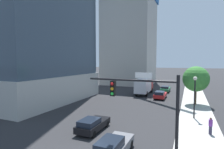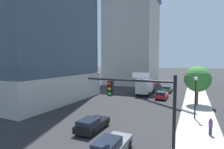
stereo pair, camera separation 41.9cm
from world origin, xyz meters
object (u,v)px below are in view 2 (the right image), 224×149
Objects in this scene: street_lamp at (196,91)px; car_green at (167,89)px; car_black at (92,124)px; construction_building at (132,33)px; traffic_light_pole at (142,101)px; pedestrian_purple_shirt at (211,126)px; car_red at (162,95)px; box_truck at (146,86)px; street_tree at (198,79)px; car_gray at (111,147)px.

street_lamp is 19.77m from car_green.
car_black is 0.91× the size of car_green.
construction_building reaches higher than traffic_light_pole.
car_red is at bearing 113.89° from pedestrian_purple_shirt.
box_truck is 4.80× the size of pedestrian_purple_shirt.
car_green is at bearing 81.95° from car_black.
car_green is at bearing 94.27° from traffic_light_pole.
street_lamp reaches higher than box_truck.
car_red is 8.04m from car_green.
traffic_light_pole is at bearing -76.69° from box_truck.
car_red is (-5.85, 2.97, -3.42)m from street_tree.
street_tree reaches higher than car_gray.
car_gray is at bearing -81.55° from box_truck.
traffic_light_pole is at bearing -3.16° from car_gray.
traffic_light_pole is 12.25m from street_lamp.
traffic_light_pole is at bearing -100.34° from street_tree.
car_green is 24.39m from pedestrian_purple_shirt.
car_green reaches higher than car_black.
traffic_light_pole is at bearing -71.01° from construction_building.
pedestrian_purple_shirt is at bearing 57.60° from traffic_light_pole.
street_lamp is at bearing -59.77° from construction_building.
street_lamp is at bearing -92.38° from street_tree.
car_red is 5.04m from box_truck.
box_truck is (-6.07, 25.64, -2.45)m from traffic_light_pole.
pedestrian_purple_shirt is (4.53, 7.14, -3.38)m from traffic_light_pole.
construction_building is at bearing 128.48° from street_tree.
car_gray is at bearing 176.84° from traffic_light_pole.
car_gray is 1.01× the size of car_black.
car_green is 0.62× the size of box_truck.
car_red is (-2.28, 22.52, -3.59)m from traffic_light_pole.
construction_building is at bearing 136.16° from car_green.
car_red is 0.58× the size of box_truck.
box_truck is at bearing -127.63° from car_green.
construction_building is 42.26m from car_black.
construction_building is 23.27m from box_truck.
car_gray is 30.43m from car_green.
street_lamp is at bearing 64.65° from car_gray.
pedestrian_purple_shirt is (6.81, 7.01, 0.18)m from car_gray.
car_green is (0.00, 30.43, -0.07)m from car_gray.
box_truck reaches higher than car_green.
car_gray is 0.97× the size of car_red.
street_tree is at bearing -26.93° from car_red.
street_tree is 18.81m from car_black.
car_black is at bearing 148.18° from traffic_light_pole.
traffic_light_pole is (14.58, -42.38, -11.30)m from construction_building.
street_tree is at bearing 79.66° from traffic_light_pole.
traffic_light_pole is 1.44× the size of car_gray.
car_black is 27.06m from car_green.
street_lamp reaches higher than pedestrian_purple_shirt.
car_green is (0.00, 8.04, -0.04)m from car_red.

